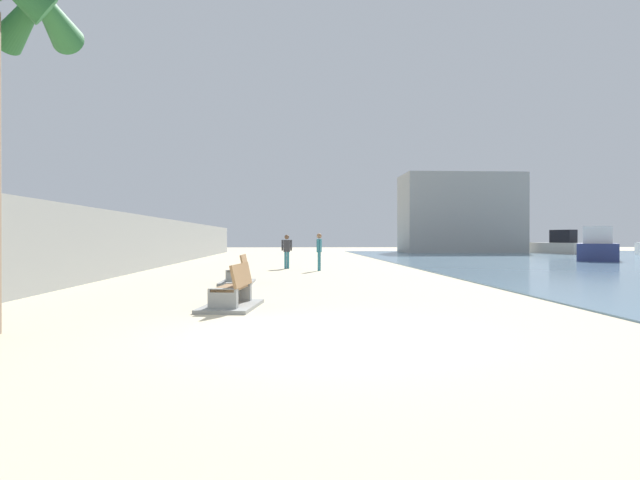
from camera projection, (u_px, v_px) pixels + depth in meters
name	position (u px, v px, depth m)	size (l,w,h in m)	color
ground_plane	(296.00, 269.00, 26.26)	(120.00, 120.00, 0.00)	beige
seawall	(141.00, 243.00, 25.82)	(0.80, 64.00, 2.60)	gray
bench_near	(232.00, 297.00, 11.71)	(1.36, 2.22, 0.98)	gray
bench_far	(238.00, 276.00, 18.08)	(1.12, 2.11, 0.98)	gray
person_walking	(287.00, 249.00, 26.59)	(0.53, 0.23, 1.70)	teal
person_standing	(319.00, 249.00, 24.92)	(0.26, 0.51, 1.76)	teal
boat_far_right	(597.00, 248.00, 35.32)	(4.49, 5.39, 2.25)	navy
boat_distant	(558.00, 245.00, 50.99)	(3.09, 5.72, 2.27)	beige
harbor_building	(460.00, 214.00, 55.19)	(12.00, 6.00, 8.10)	#9E9E99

